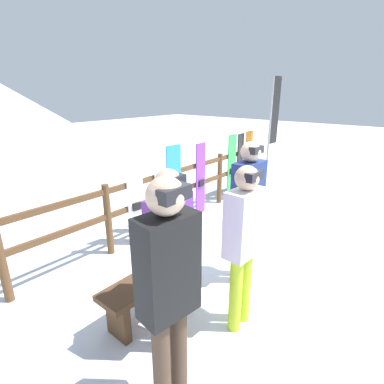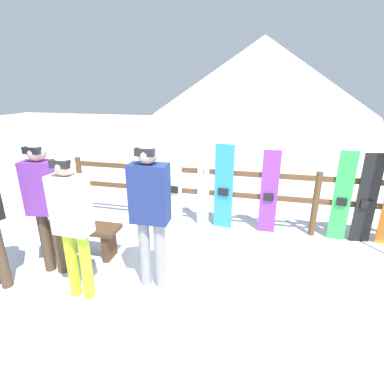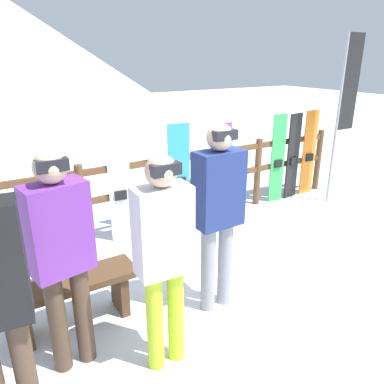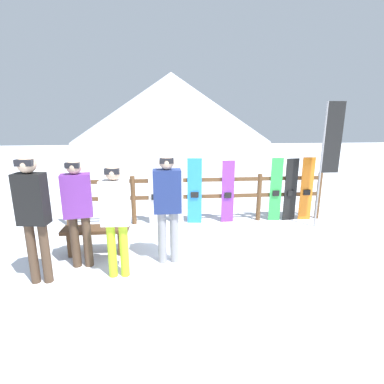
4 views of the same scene
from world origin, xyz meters
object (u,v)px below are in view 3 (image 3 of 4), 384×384
(ski_pair_white, at_px, (156,173))
(snowboard_orange, at_px, (309,153))
(person_navy, at_px, (218,206))
(snowboard_blue, at_px, (179,177))
(snowboard_black_stripe, at_px, (293,157))
(person_purple, at_px, (61,249))
(rental_flag, at_px, (345,99))
(snowboard_white, at_px, (120,190))
(snowboard_purple, at_px, (223,171))
(person_white, at_px, (164,250))
(bench, at_px, (74,292))
(snowboard_green, at_px, (278,159))

(ski_pair_white, distance_m, snowboard_orange, 2.87)
(snowboard_orange, bearing_deg, person_navy, -150.54)
(snowboard_blue, bearing_deg, snowboard_black_stripe, -0.00)
(person_purple, xyz_separation_m, rental_flag, (4.62, 1.32, 0.64))
(snowboard_white, height_order, snowboard_purple, snowboard_purple)
(person_purple, bearing_deg, snowboard_purple, 33.67)
(person_purple, xyz_separation_m, snowboard_white, (1.10, 1.79, -0.31))
(person_navy, relative_size, snowboard_black_stripe, 1.25)
(person_white, relative_size, snowboard_orange, 1.17)
(person_purple, bearing_deg, bench, 73.54)
(person_navy, bearing_deg, person_white, -152.59)
(person_navy, bearing_deg, person_purple, -178.99)
(person_white, relative_size, snowboard_purple, 1.21)
(snowboard_blue, bearing_deg, snowboard_green, -0.00)
(snowboard_orange, bearing_deg, snowboard_green, -180.00)
(snowboard_orange, bearing_deg, ski_pair_white, 179.93)
(person_navy, distance_m, snowboard_green, 3.01)
(bench, height_order, person_purple, person_purple)
(person_navy, xyz_separation_m, snowboard_black_stripe, (2.76, 1.76, -0.33))
(ski_pair_white, xyz_separation_m, snowboard_black_stripe, (2.50, -0.00, -0.12))
(person_white, xyz_separation_m, snowboard_orange, (3.86, 2.15, -0.28))
(bench, xyz_separation_m, snowboard_green, (3.64, 1.35, 0.37))
(snowboard_purple, height_order, snowboard_orange, snowboard_orange)
(rental_flag, bearing_deg, person_navy, -158.28)
(person_purple, relative_size, person_navy, 0.97)
(snowboard_white, relative_size, snowboard_blue, 0.96)
(bench, xyz_separation_m, snowboard_purple, (2.56, 1.35, 0.35))
(ski_pair_white, relative_size, snowboard_green, 1.15)
(snowboard_purple, relative_size, snowboard_orange, 0.97)
(snowboard_white, relative_size, rental_flag, 0.53)
(person_white, relative_size, snowboard_blue, 1.16)
(person_purple, bearing_deg, snowboard_green, 25.41)
(person_white, bearing_deg, person_navy, 27.41)
(bench, relative_size, snowboard_white, 0.80)
(snowboard_purple, bearing_deg, snowboard_white, -180.00)
(snowboard_purple, bearing_deg, snowboard_blue, 180.00)
(ski_pair_white, bearing_deg, snowboard_orange, -0.07)
(person_purple, distance_m, snowboard_green, 4.18)
(person_purple, height_order, person_navy, person_navy)
(snowboard_white, relative_size, snowboard_green, 0.97)
(snowboard_white, distance_m, snowboard_purple, 1.59)
(snowboard_white, bearing_deg, snowboard_orange, 0.00)
(snowboard_white, height_order, snowboard_black_stripe, snowboard_black_stripe)
(ski_pair_white, relative_size, rental_flag, 0.64)
(snowboard_white, bearing_deg, person_white, -102.68)
(snowboard_white, height_order, snowboard_green, snowboard_green)
(snowboard_black_stripe, bearing_deg, person_purple, -156.47)
(snowboard_blue, relative_size, rental_flag, 0.56)
(snowboard_purple, bearing_deg, snowboard_black_stripe, 0.00)
(snowboard_white, xyz_separation_m, rental_flag, (3.52, -0.46, 0.96))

